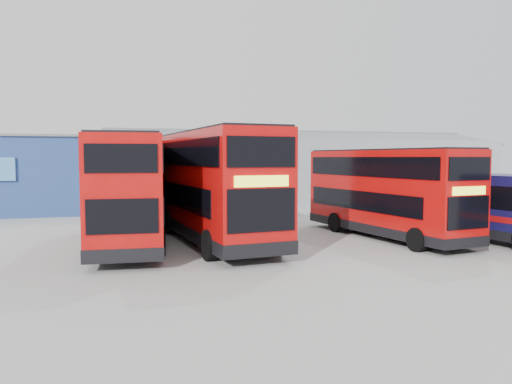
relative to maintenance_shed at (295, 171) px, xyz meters
name	(u,v)px	position (x,y,z in m)	size (l,w,h in m)	color
ground_plane	(277,250)	(-8.00, -20.00, -2.60)	(120.00, 120.00, 0.00)	gray
maintenance_shed	(295,171)	(0.00, 0.00, 0.00)	(30.50, 12.00, 5.89)	gray
double_decker_left	(130,191)	(-13.61, -17.12, -0.33)	(3.29, 10.94, 4.56)	#AE0B09
double_decker_centre	(212,187)	(-10.11, -17.23, -0.20)	(4.03, 11.64, 4.83)	#AE0B09
double_decker_right	(385,194)	(-2.22, -18.29, -0.57)	(3.79, 9.87, 4.08)	#AE0B09
single_decker_blue	(483,207)	(1.78, -19.92, -1.14)	(4.15, 11.14, 2.96)	#0D103B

